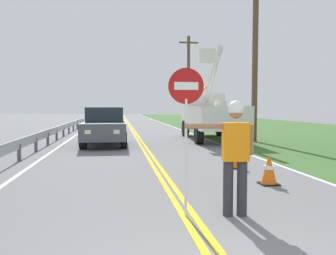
# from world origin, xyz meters

# --- Properties ---
(grass_verge_right) EXTENTS (16.00, 110.00, 0.01)m
(grass_verge_right) POSITION_xyz_m (11.60, 20.00, 0.00)
(grass_verge_right) COLOR #3D662D
(grass_verge_right) RESTS_ON ground
(centerline_yellow_left) EXTENTS (0.11, 110.00, 0.01)m
(centerline_yellow_left) POSITION_xyz_m (-0.09, 20.00, 0.01)
(centerline_yellow_left) COLOR yellow
(centerline_yellow_left) RESTS_ON ground
(centerline_yellow_right) EXTENTS (0.11, 110.00, 0.01)m
(centerline_yellow_right) POSITION_xyz_m (0.09, 20.00, 0.01)
(centerline_yellow_right) COLOR yellow
(centerline_yellow_right) RESTS_ON ground
(edge_line_right) EXTENTS (0.12, 110.00, 0.01)m
(edge_line_right) POSITION_xyz_m (3.60, 20.00, 0.01)
(edge_line_right) COLOR silver
(edge_line_right) RESTS_ON ground
(edge_line_left) EXTENTS (0.12, 110.00, 0.01)m
(edge_line_left) POSITION_xyz_m (-3.60, 20.00, 0.01)
(edge_line_left) COLOR silver
(edge_line_left) RESTS_ON ground
(flagger_worker) EXTENTS (1.08, 0.30, 1.83)m
(flagger_worker) POSITION_xyz_m (0.72, 2.26, 1.05)
(flagger_worker) COLOR #2D2D33
(flagger_worker) RESTS_ON ground
(stop_sign_paddle) EXTENTS (0.56, 0.04, 2.33)m
(stop_sign_paddle) POSITION_xyz_m (-0.04, 2.37, 1.71)
(stop_sign_paddle) COLOR silver
(stop_sign_paddle) RESTS_ON ground
(utility_bucket_truck) EXTENTS (2.96, 6.91, 4.90)m
(utility_bucket_truck) POSITION_xyz_m (3.76, 15.12, 1.39)
(utility_bucket_truck) COLOR white
(utility_bucket_truck) RESTS_ON ground
(oncoming_sedan_nearest) EXTENTS (1.97, 4.14, 1.70)m
(oncoming_sedan_nearest) POSITION_xyz_m (-1.66, 12.77, 0.83)
(oncoming_sedan_nearest) COLOR #4C5156
(oncoming_sedan_nearest) RESTS_ON ground
(utility_pole_near) EXTENTS (1.80, 0.28, 7.85)m
(utility_pole_near) POSITION_xyz_m (5.60, 13.39, 4.10)
(utility_pole_near) COLOR brown
(utility_pole_near) RESTS_ON ground
(utility_pole_mid) EXTENTS (1.80, 0.28, 8.31)m
(utility_pole_mid) POSITION_xyz_m (5.54, 29.18, 4.34)
(utility_pole_mid) COLOR brown
(utility_pole_mid) RESTS_ON ground
(traffic_cone_lead) EXTENTS (0.40, 0.40, 0.70)m
(traffic_cone_lead) POSITION_xyz_m (2.22, 4.28, 0.34)
(traffic_cone_lead) COLOR orange
(traffic_cone_lead) RESTS_ON ground
(traffic_cone_mid) EXTENTS (0.40, 0.40, 0.70)m
(traffic_cone_mid) POSITION_xyz_m (2.22, 6.35, 0.34)
(traffic_cone_mid) COLOR orange
(traffic_cone_mid) RESTS_ON ground
(guardrail_left_shoulder) EXTENTS (0.10, 32.00, 0.71)m
(guardrail_left_shoulder) POSITION_xyz_m (-4.20, 14.26, 0.52)
(guardrail_left_shoulder) COLOR #9EA0A3
(guardrail_left_shoulder) RESTS_ON ground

